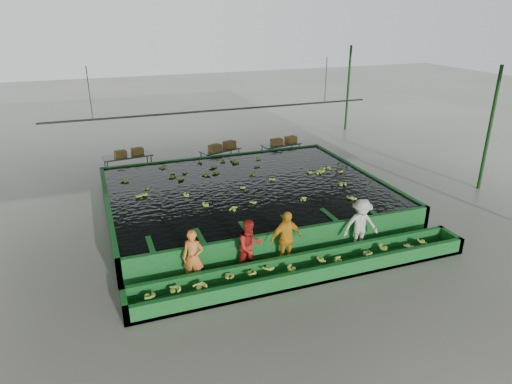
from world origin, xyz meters
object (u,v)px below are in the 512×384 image
object	(u,v)px
worker_d	(361,225)
worker_b	(250,247)
packing_table_left	(129,166)
box_stack_left	(129,155)
sorting_trough	(308,269)
box_stack_mid	(222,149)
packing_table_right	(281,152)
worker_c	(286,239)
worker_a	(193,257)
flotation_tank	(247,196)
packing_table_mid	(220,158)
box_stack_right	(284,144)

from	to	relation	value
worker_d	worker_b	bearing A→B (deg)	-171.17
packing_table_left	box_stack_left	bearing A→B (deg)	-30.85
sorting_trough	box_stack_mid	size ratio (longest dim) A/B	7.05
worker_d	packing_table_right	world-z (taller)	worker_d
sorting_trough	worker_c	size ratio (longest dim) A/B	5.93
worker_c	worker_a	bearing A→B (deg)	174.53
worker_a	worker_b	world-z (taller)	worker_b
flotation_tank	box_stack_left	size ratio (longest dim) A/B	8.01
flotation_tank	worker_a	size ratio (longest dim) A/B	6.40
worker_a	worker_d	bearing A→B (deg)	24.86
worker_b	box_stack_left	bearing A→B (deg)	93.46
flotation_tank	box_stack_left	bearing A→B (deg)	125.74
box_stack_mid	packing_table_left	bearing A→B (deg)	176.48
flotation_tank	worker_b	xyz separation A→B (m)	(-1.41, -4.30, 0.35)
flotation_tank	worker_b	world-z (taller)	worker_b
packing_table_mid	box_stack_mid	world-z (taller)	box_stack_mid
worker_c	packing_table_mid	xyz separation A→B (m)	(0.73, 9.24, -0.42)
worker_b	box_stack_right	distance (m)	10.35
worker_d	box_stack_mid	distance (m)	9.34
packing_table_mid	box_stack_right	bearing A→B (deg)	-3.29
worker_c	worker_d	world-z (taller)	worker_d
worker_c	box_stack_right	size ratio (longest dim) A/B	1.24
flotation_tank	box_stack_right	xyz separation A→B (m)	(3.58, 4.76, 0.42)
flotation_tank	packing_table_left	xyz separation A→B (m)	(-3.76, 5.16, 0.03)
packing_table_left	box_stack_right	world-z (taller)	box_stack_right
packing_table_right	box_stack_left	distance (m)	7.15
packing_table_left	packing_table_right	distance (m)	7.21
packing_table_right	box_stack_left	xyz separation A→B (m)	(-7.12, 0.33, 0.52)
worker_c	box_stack_right	distance (m)	9.86
worker_b	packing_table_mid	bearing A→B (deg)	68.71
packing_table_right	box_stack_right	size ratio (longest dim) A/B	1.40
sorting_trough	worker_a	distance (m)	3.17
packing_table_mid	box_stack_mid	bearing A→B (deg)	-21.78
box_stack_left	box_stack_right	bearing A→B (deg)	-2.80
packing_table_mid	worker_b	bearing A→B (deg)	-101.20
box_stack_left	packing_table_mid	bearing A→B (deg)	-2.43
worker_a	packing_table_left	world-z (taller)	worker_a
worker_a	box_stack_mid	size ratio (longest dim) A/B	1.10
worker_d	box_stack_right	world-z (taller)	worker_d
packing_table_left	packing_table_mid	xyz separation A→B (m)	(4.18, -0.22, -0.05)
worker_c	sorting_trough	bearing A→B (deg)	-74.16
worker_c	flotation_tank	bearing A→B (deg)	80.38
packing_table_mid	box_stack_left	size ratio (longest dim) A/B	1.50
flotation_tank	packing_table_left	world-z (taller)	packing_table_left
flotation_tank	packing_table_right	xyz separation A→B (m)	(3.44, 4.78, -0.02)
box_stack_right	packing_table_mid	bearing A→B (deg)	176.71
box_stack_left	packing_table_right	bearing A→B (deg)	-2.67
worker_c	box_stack_left	bearing A→B (deg)	104.22
worker_d	packing_table_mid	world-z (taller)	worker_d
packing_table_mid	box_stack_right	world-z (taller)	box_stack_right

